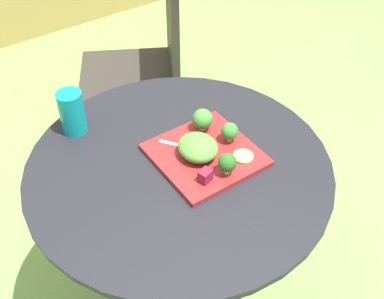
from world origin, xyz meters
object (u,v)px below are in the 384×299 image
salad_plate (205,155)px  fork (190,148)px  drinking_glass (73,114)px  patio_chair (149,59)px

salad_plate → fork: bearing=124.8°
drinking_glass → salad_plate: bearing=-51.2°
drinking_glass → fork: drinking_glass is taller
patio_chair → fork: patio_chair is taller
salad_plate → patio_chair: bearing=70.3°
drinking_glass → fork: size_ratio=0.98×
patio_chair → fork: 0.89m
salad_plate → drinking_glass: size_ratio=2.04×
patio_chair → fork: size_ratio=6.71×
patio_chair → drinking_glass: bearing=-136.1°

